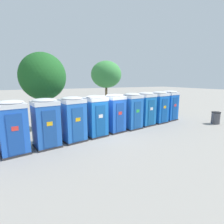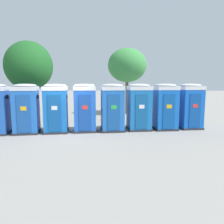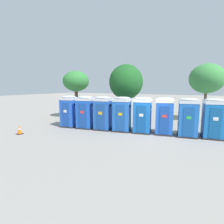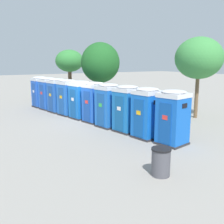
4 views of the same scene
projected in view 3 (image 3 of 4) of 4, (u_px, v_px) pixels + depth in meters
The scene contains 13 objects.
ground_plane at pixel (152, 134), 12.17m from camera, with size 120.00×120.00×0.00m, color gray.
portapotty_0 at pixel (69, 111), 14.20m from camera, with size 1.33×1.36×2.54m.
portapotty_1 at pixel (86, 112), 13.70m from camera, with size 1.42×1.40×2.54m.
portapotty_2 at pixel (103, 113), 13.21m from camera, with size 1.42×1.40×2.54m.
portapotty_3 at pixel (122, 114), 12.78m from camera, with size 1.45×1.43×2.54m.
portapotty_4 at pixel (142, 115), 12.34m from camera, with size 1.40×1.39×2.54m.
portapotty_5 at pixel (164, 116), 11.92m from camera, with size 1.38×1.41×2.54m.
portapotty_6 at pixel (188, 117), 11.37m from camera, with size 1.40×1.39×2.54m.
portapotty_7 at pixel (213, 118), 10.98m from camera, with size 1.42×1.39×2.54m.
street_tree_0 at pixel (76, 82), 17.94m from camera, with size 2.65×2.65×4.85m.
street_tree_1 at pixel (126, 82), 15.79m from camera, with size 3.04×3.04×5.24m.
street_tree_2 at pixel (207, 79), 16.09m from camera, with size 3.11×3.11×5.35m.
traffic_cone at pixel (19, 130), 12.03m from camera, with size 0.36×0.36×0.64m.
Camera 3 is at (3.07, -11.76, 3.27)m, focal length 28.00 mm.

